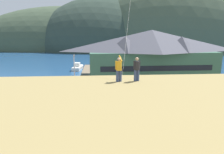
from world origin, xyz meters
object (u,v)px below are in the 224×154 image
at_px(parked_car_lone_by_shed, 161,97).
at_px(person_companion, 137,68).
at_px(parked_car_front_row_silver, 93,116).
at_px(parked_car_mid_row_far, 129,99).
at_px(harbor_lodge, 151,54).
at_px(storage_shed_near_lot, 38,95).
at_px(moored_boat_wharfside, 78,67).
at_px(parked_car_back_row_left, 221,114).
at_px(parked_car_back_row_right, 151,118).
at_px(moored_boat_outer_mooring, 100,70).
at_px(wharf_dock, 89,70).
at_px(parked_car_corner_spot, 204,97).
at_px(parking_light_pole, 75,74).
at_px(person_kite_flyer, 119,69).

bearing_deg(parked_car_lone_by_shed, person_companion, -113.90).
distance_m(parked_car_front_row_silver, parked_car_mid_row_far, 8.01).
relative_size(harbor_lodge, storage_shed_near_lot, 4.49).
relative_size(moored_boat_wharfside, parked_car_back_row_left, 1.65).
xyz_separation_m(storage_shed_near_lot, parked_car_back_row_right, (14.04, -4.44, -1.65)).
relative_size(parked_car_mid_row_far, parked_car_lone_by_shed, 0.99).
height_order(moored_boat_outer_mooring, parked_car_back_row_left, moored_boat_outer_mooring).
bearing_deg(parked_car_lone_by_shed, parked_car_front_row_silver, -146.64).
height_order(storage_shed_near_lot, moored_boat_wharfside, storage_shed_near_lot).
xyz_separation_m(wharf_dock, parked_car_lone_by_shed, (12.22, -28.58, 0.71)).
bearing_deg(storage_shed_near_lot, wharf_dock, 80.57).
bearing_deg(person_companion, wharf_dock, 97.05).
distance_m(harbor_lodge, storage_shed_near_lot, 27.38).
height_order(parked_car_corner_spot, parking_light_pole, parking_light_pole).
bearing_deg(moored_boat_wharfside, parked_car_back_row_left, -61.07).
xyz_separation_m(harbor_lodge, parked_car_back_row_right, (-5.77, -23.05, -4.97)).
height_order(parked_car_corner_spot, parked_car_back_row_left, same).
relative_size(harbor_lodge, parked_car_lone_by_shed, 6.71).
height_order(parked_car_back_row_right, parked_car_mid_row_far, same).
relative_size(moored_boat_outer_mooring, parking_light_pole, 0.78).
distance_m(wharf_dock, parking_light_pole, 26.02).
height_order(wharf_dock, parked_car_back_row_right, parked_car_back_row_right).
xyz_separation_m(wharf_dock, moored_boat_wharfside, (-3.44, 2.20, 0.37)).
xyz_separation_m(moored_boat_wharfside, parked_car_corner_spot, (22.28, -31.52, 0.34)).
height_order(parked_car_mid_row_far, person_kite_flyer, person_kite_flyer).
bearing_deg(parked_car_front_row_silver, parked_car_lone_by_shed, 33.36).
xyz_separation_m(moored_boat_outer_mooring, parking_light_pole, (-4.33, -23.23, 3.53)).
relative_size(storage_shed_near_lot, parked_car_lone_by_shed, 1.49).
relative_size(wharf_dock, moored_boat_wharfside, 2.02).
xyz_separation_m(parked_car_back_row_left, parking_light_pole, (-18.72, 10.10, 3.19)).
distance_m(parked_car_front_row_silver, parked_car_back_row_right, 6.89).
bearing_deg(storage_shed_near_lot, moored_boat_wharfside, 86.88).
xyz_separation_m(wharf_dock, parked_car_corner_spot, (18.84, -29.32, 0.71)).
bearing_deg(person_companion, parked_car_mid_row_far, 83.31).
bearing_deg(moored_boat_wharfside, parking_light_pole, -85.31).
bearing_deg(person_kite_flyer, person_companion, 3.13).
bearing_deg(wharf_dock, person_kite_flyer, -84.64).
height_order(moored_boat_outer_mooring, parked_car_mid_row_far, moored_boat_outer_mooring).
height_order(storage_shed_near_lot, parked_car_back_row_left, storage_shed_near_lot).
bearing_deg(parking_light_pole, wharf_dock, 87.43).
bearing_deg(parked_car_mid_row_far, parked_car_corner_spot, -0.15).
bearing_deg(person_kite_flyer, parked_car_mid_row_far, 78.37).
distance_m(storage_shed_near_lot, parking_light_pole, 7.64).
xyz_separation_m(storage_shed_near_lot, wharf_dock, (5.30, 31.93, -2.36)).
distance_m(harbor_lodge, parked_car_back_row_left, 23.24).
height_order(parked_car_back_row_left, parked_car_lone_by_shed, same).
xyz_separation_m(harbor_lodge, parked_car_front_row_silver, (-12.59, -22.04, -4.97)).
distance_m(harbor_lodge, parked_car_front_row_silver, 25.87).
distance_m(parked_car_back_row_right, parked_car_lone_by_shed, 8.53).
distance_m(parked_car_mid_row_far, person_companion, 16.38).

